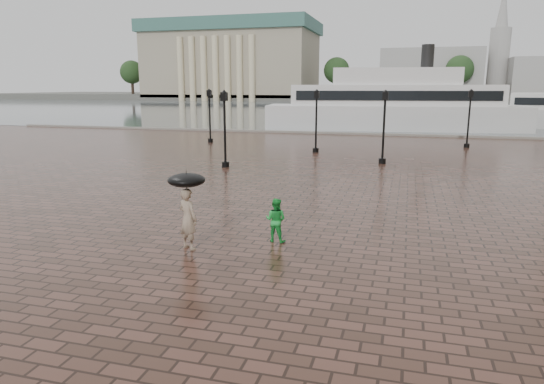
{
  "coord_description": "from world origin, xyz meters",
  "views": [
    {
      "loc": [
        4.45,
        -16.97,
        4.76
      ],
      "look_at": [
        0.32,
        -2.2,
        1.4
      ],
      "focal_mm": 32.0,
      "sensor_mm": 36.0,
      "label": 1
    }
  ],
  "objects_px": {
    "ferry_near": "(393,105)",
    "child_pedestrian": "(276,220)",
    "adult_pedestrian": "(188,219)",
    "street_lamps": "(321,121)"
  },
  "relations": [
    {
      "from": "street_lamps",
      "to": "adult_pedestrian",
      "type": "xyz_separation_m",
      "value": [
        -0.06,
        -21.95,
        -1.4
      ]
    },
    {
      "from": "street_lamps",
      "to": "adult_pedestrian",
      "type": "distance_m",
      "value": 22.0
    },
    {
      "from": "street_lamps",
      "to": "adult_pedestrian",
      "type": "bearing_deg",
      "value": -90.16
    },
    {
      "from": "ferry_near",
      "to": "child_pedestrian",
      "type": "bearing_deg",
      "value": -100.51
    },
    {
      "from": "adult_pedestrian",
      "to": "child_pedestrian",
      "type": "xyz_separation_m",
      "value": [
        2.32,
        1.38,
        -0.23
      ]
    },
    {
      "from": "adult_pedestrian",
      "to": "child_pedestrian",
      "type": "relative_size",
      "value": 1.34
    },
    {
      "from": "street_lamps",
      "to": "ferry_near",
      "type": "distance_m",
      "value": 21.83
    },
    {
      "from": "street_lamps",
      "to": "child_pedestrian",
      "type": "bearing_deg",
      "value": -83.75
    },
    {
      "from": "street_lamps",
      "to": "ferry_near",
      "type": "relative_size",
      "value": 0.76
    },
    {
      "from": "adult_pedestrian",
      "to": "ferry_near",
      "type": "xyz_separation_m",
      "value": [
        4.42,
        43.34,
        1.81
      ]
    }
  ]
}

